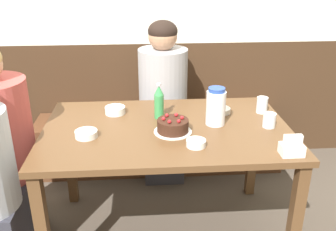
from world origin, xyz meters
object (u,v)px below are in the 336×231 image
object	(u,v)px
soju_bottle	(159,102)
bowl_soup_white	(115,110)
water_pitcher	(216,107)
person_pale_blue_shirt	(163,104)
birthday_cake	(173,126)
bench_seat	(160,143)
glass_tumbler_short	(262,105)
bowl_rice_small	(196,143)
napkin_holder	(292,148)
person_grey_tee	(0,149)
glass_water_tall	(269,120)
bowl_side_dish	(86,134)
bowl_sauce_shallow	(221,110)

from	to	relation	value
soju_bottle	bowl_soup_white	bearing A→B (deg)	161.56
water_pitcher	person_pale_blue_shirt	size ratio (longest dim) A/B	0.18
birthday_cake	bench_seat	bearing A→B (deg)	91.90
bench_seat	glass_tumbler_short	size ratio (longest dim) A/B	19.85
bowl_soup_white	bowl_rice_small	xyz separation A→B (m)	(0.44, -0.47, -0.00)
birthday_cake	napkin_holder	distance (m)	0.63
bowl_soup_white	person_grey_tee	distance (m)	0.70
napkin_holder	glass_water_tall	world-z (taller)	napkin_holder
birthday_cake	soju_bottle	size ratio (longest dim) A/B	0.96
soju_bottle	glass_water_tall	bearing A→B (deg)	-15.83
napkin_holder	bowl_soup_white	xyz separation A→B (m)	(-0.89, 0.59, -0.02)
bowl_soup_white	glass_water_tall	bearing A→B (deg)	-16.63
soju_bottle	bowl_side_dish	bearing A→B (deg)	-150.27
birthday_cake	bowl_rice_small	world-z (taller)	birthday_cake
birthday_cake	bowl_side_dish	bearing A→B (deg)	-176.82
birthday_cake	bowl_rice_small	xyz separation A→B (m)	(0.10, -0.17, -0.02)
soju_bottle	glass_water_tall	distance (m)	0.64
water_pitcher	person_pale_blue_shirt	xyz separation A→B (m)	(-0.26, 0.68, -0.24)
bowl_sauce_shallow	glass_tumbler_short	bearing A→B (deg)	-3.42
bowl_rice_small	glass_water_tall	xyz separation A→B (m)	(0.45, 0.20, 0.02)
glass_tumbler_short	person_pale_blue_shirt	bearing A→B (deg)	137.75
water_pitcher	bowl_rice_small	distance (m)	0.32
water_pitcher	person_pale_blue_shirt	bearing A→B (deg)	111.01
bench_seat	bowl_rice_small	size ratio (longest dim) A/B	19.59
glass_water_tall	napkin_holder	bearing A→B (deg)	-89.02
water_pitcher	soju_bottle	bearing A→B (deg)	160.81
bowl_sauce_shallow	birthday_cake	bearing A→B (deg)	-141.14
bowl_side_dish	glass_tumbler_short	xyz separation A→B (m)	(1.04, 0.27, 0.03)
person_grey_tee	birthday_cake	bearing A→B (deg)	-6.07
birthday_cake	bowl_sauce_shallow	world-z (taller)	birthday_cake
bowl_side_dish	bowl_sauce_shallow	bearing A→B (deg)	19.84
glass_water_tall	glass_tumbler_short	xyz separation A→B (m)	(0.02, 0.21, 0.01)
napkin_holder	bowl_soup_white	distance (m)	1.07
bowl_sauce_shallow	person_pale_blue_shirt	distance (m)	0.63
soju_bottle	person_grey_tee	size ratio (longest dim) A/B	0.18
bowl_sauce_shallow	glass_water_tall	xyz separation A→B (m)	(0.23, -0.23, 0.03)
glass_water_tall	person_pale_blue_shirt	world-z (taller)	person_pale_blue_shirt
bench_seat	soju_bottle	xyz separation A→B (m)	(-0.04, -0.69, 0.63)
birthday_cake	bowl_rice_small	bearing A→B (deg)	-59.18
napkin_holder	bowl_side_dish	world-z (taller)	napkin_holder
soju_bottle	bowl_soup_white	distance (m)	0.29
bowl_soup_white	bowl_side_dish	size ratio (longest dim) A/B	1.04
glass_water_tall	person_grey_tee	bearing A→B (deg)	177.20
soju_bottle	napkin_holder	xyz separation A→B (m)	(0.62, -0.50, -0.07)
bowl_sauce_shallow	bowl_rice_small	bearing A→B (deg)	-116.61
birthday_cake	bowl_sauce_shallow	xyz separation A→B (m)	(0.32, 0.26, -0.02)
bowl_rice_small	birthday_cake	bearing A→B (deg)	120.82
soju_bottle	person_grey_tee	distance (m)	0.96
birthday_cake	bowl_rice_small	size ratio (longest dim) A/B	2.08
water_pitcher	bowl_side_dish	bearing A→B (deg)	-170.60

